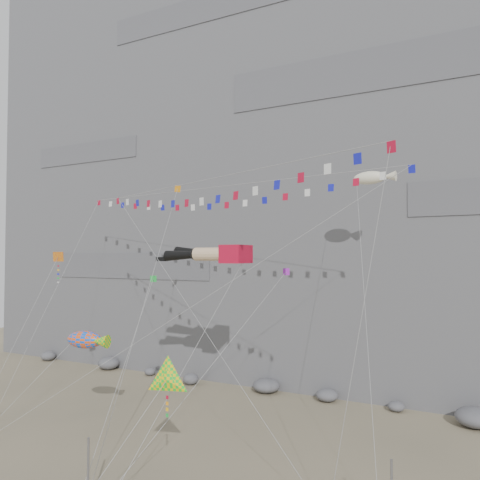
{
  "coord_description": "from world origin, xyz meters",
  "views": [
    {
      "loc": [
        18.58,
        -24.52,
        13.09
      ],
      "look_at": [
        1.27,
        9.0,
        14.41
      ],
      "focal_mm": 35.0,
      "sensor_mm": 36.0,
      "label": 1
    }
  ],
  "objects": [
    {
      "name": "small_kite_c",
      "position": [
        -2.92,
        3.05,
        11.17
      ],
      "size": [
        4.33,
        11.74,
        16.37
      ],
      "color": "green",
      "rests_on": "ground"
    },
    {
      "name": "cliff",
      "position": [
        0.0,
        32.0,
        25.0
      ],
      "size": [
        80.0,
        28.0,
        50.0
      ],
      "primitive_type": "cube",
      "color": "slate",
      "rests_on": "ground"
    },
    {
      "name": "talus_boulders",
      "position": [
        0.0,
        17.0,
        0.6
      ],
      "size": [
        60.0,
        3.0,
        1.2
      ],
      "primitive_type": null,
      "color": "slate",
      "rests_on": "ground"
    },
    {
      "name": "small_kite_a",
      "position": [
        -3.12,
        6.35,
        18.2
      ],
      "size": [
        2.94,
        12.25,
        21.98
      ],
      "color": "orange",
      "rests_on": "ground"
    },
    {
      "name": "anchor_pole_center",
      "position": [
        0.66,
        -6.64,
        1.93
      ],
      "size": [
        0.12,
        0.12,
        3.87
      ],
      "primitive_type": "cylinder",
      "color": "gray",
      "rests_on": "ground"
    },
    {
      "name": "fish_windsock",
      "position": [
        -7.6,
        1.12,
        6.92
      ],
      "size": [
        7.36,
        6.22,
        10.06
      ],
      "color": "#FB4F0C",
      "rests_on": "ground"
    },
    {
      "name": "blimp_windsock",
      "position": [
        10.94,
        12.27,
        19.16
      ],
      "size": [
        5.03,
        13.96,
        23.45
      ],
      "color": "#F8EFCC",
      "rests_on": "ground"
    },
    {
      "name": "harlequin_kite",
      "position": [
        -12.57,
        2.93,
        13.01
      ],
      "size": [
        1.89,
        8.01,
        14.84
      ],
      "color": "red",
      "rests_on": "ground"
    },
    {
      "name": "flag_banner_upper",
      "position": [
        -1.66,
        10.44,
        19.12
      ],
      "size": [
        32.52,
        16.54,
        26.07
      ],
      "color": "#B60B27",
      "rests_on": "ground"
    },
    {
      "name": "legs_kite",
      "position": [
        0.37,
        6.04,
        13.25
      ],
      "size": [
        7.56,
        15.22,
        19.21
      ],
      "rotation": [
        0.0,
        0.0,
        -0.01
      ],
      "color": "#B60B27",
      "rests_on": "ground"
    },
    {
      "name": "flag_banner_lower",
      "position": [
        2.13,
        2.81,
        18.38
      ],
      "size": [
        25.8,
        10.52,
        21.23
      ],
      "color": "#B60B27",
      "rests_on": "ground"
    },
    {
      "name": "ground",
      "position": [
        0.0,
        0.0,
        0.0
      ],
      "size": [
        120.0,
        120.0,
        0.0
      ],
      "primitive_type": "plane",
      "color": "gray",
      "rests_on": "ground"
    },
    {
      "name": "small_kite_b",
      "position": [
        6.09,
        6.36,
        11.74
      ],
      "size": [
        5.96,
        13.75,
        18.52
      ],
      "color": "purple",
      "rests_on": "ground"
    },
    {
      "name": "delta_kite",
      "position": [
        3.24,
        -3.51,
        6.36
      ],
      "size": [
        3.48,
        6.22,
        8.79
      ],
      "color": "yellow",
      "rests_on": "ground"
    }
  ]
}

